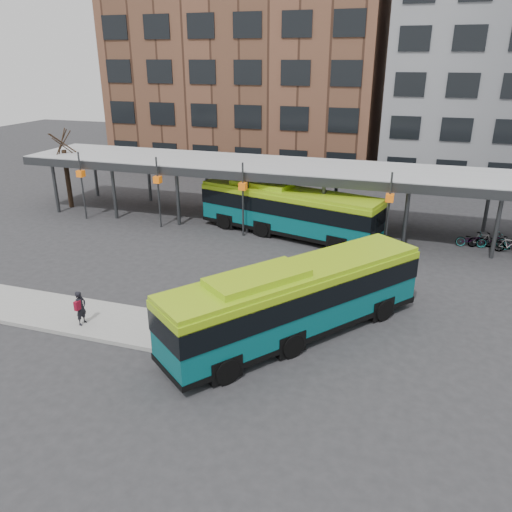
{
  "coord_description": "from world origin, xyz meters",
  "views": [
    {
      "loc": [
        7.24,
        -19.29,
        10.88
      ],
      "look_at": [
        0.27,
        2.28,
        1.8
      ],
      "focal_mm": 35.0,
      "sensor_mm": 36.0,
      "label": 1
    }
  ],
  "objects_px": {
    "tree": "(67,176)",
    "pedestrian": "(81,308)",
    "bus_rear": "(288,209)",
    "bus_front": "(296,298)"
  },
  "relations": [
    {
      "from": "bus_front",
      "to": "bus_rear",
      "type": "distance_m",
      "value": 12.71
    },
    {
      "from": "bus_rear",
      "to": "tree",
      "type": "bearing_deg",
      "value": -168.95
    },
    {
      "from": "bus_front",
      "to": "pedestrian",
      "type": "xyz_separation_m",
      "value": [
        -8.86,
        -2.21,
        -0.76
      ]
    },
    {
      "from": "bus_rear",
      "to": "pedestrian",
      "type": "height_order",
      "value": "bus_rear"
    },
    {
      "from": "bus_rear",
      "to": "bus_front",
      "type": "bearing_deg",
      "value": -58.85
    },
    {
      "from": "tree",
      "to": "pedestrian",
      "type": "relative_size",
      "value": 3.68
    },
    {
      "from": "tree",
      "to": "bus_front",
      "type": "distance_m",
      "value": 25.1
    },
    {
      "from": "tree",
      "to": "bus_rear",
      "type": "height_order",
      "value": "tree"
    },
    {
      "from": "bus_front",
      "to": "pedestrian",
      "type": "distance_m",
      "value": 9.16
    },
    {
      "from": "tree",
      "to": "bus_rear",
      "type": "relative_size",
      "value": 0.45
    }
  ]
}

